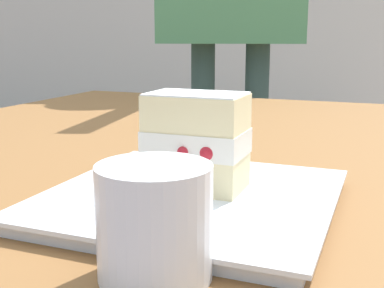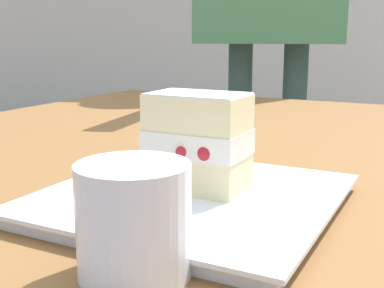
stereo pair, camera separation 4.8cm
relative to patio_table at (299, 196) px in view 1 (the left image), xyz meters
name	(u,v)px [view 1 (the left image)]	position (x,y,z in m)	size (l,w,h in m)	color
patio_table	(299,196)	(0.00, 0.00, 0.00)	(1.41, 1.06, 0.70)	brown
dessert_plate	(192,199)	(-0.05, -0.33, 0.09)	(0.27, 0.27, 0.02)	white
cake_slice	(197,141)	(-0.05, -0.31, 0.15)	(0.09, 0.07, 0.09)	beige
dessert_fork	(202,143)	(-0.14, -0.06, 0.09)	(0.13, 0.13, 0.01)	silver
coffee_cup	(155,220)	(-0.02, -0.47, 0.12)	(0.08, 0.08, 0.08)	white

